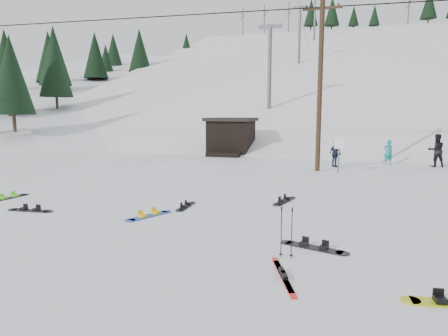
% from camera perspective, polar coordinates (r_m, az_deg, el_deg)
% --- Properties ---
extents(ground, '(200.00, 200.00, 0.00)m').
position_cam_1_polar(ground, '(9.22, -7.69, -11.69)').
color(ground, silver).
rests_on(ground, ground).
extents(ski_slope, '(60.00, 85.24, 65.97)m').
position_cam_1_polar(ski_slope, '(64.70, 14.26, -5.90)').
color(ski_slope, white).
rests_on(ski_slope, ground).
extents(ridge_left, '(47.54, 95.03, 58.38)m').
position_cam_1_polar(ridge_left, '(69.99, -17.11, -4.13)').
color(ridge_left, silver).
rests_on(ridge_left, ground).
extents(treeline_left, '(20.00, 64.00, 10.00)m').
position_cam_1_polar(treeline_left, '(61.04, -20.31, 4.45)').
color(treeline_left, black).
rests_on(treeline_left, ground).
extents(treeline_crest, '(50.00, 6.00, 10.00)m').
position_cam_1_polar(treeline_crest, '(93.94, 15.81, 5.65)').
color(treeline_crest, black).
rests_on(treeline_crest, ski_slope).
extents(utility_pole, '(2.00, 0.26, 9.00)m').
position_cam_1_polar(utility_pole, '(21.94, 13.56, 11.82)').
color(utility_pole, '#3A2819').
rests_on(utility_pole, ground).
extents(trail_sign, '(0.50, 0.09, 1.85)m').
position_cam_1_polar(trail_sign, '(21.47, 16.11, 2.72)').
color(trail_sign, '#595B60').
rests_on(trail_sign, ground).
extents(lift_hut, '(3.40, 4.10, 2.75)m').
position_cam_1_polar(lift_hut, '(30.12, 1.02, 4.57)').
color(lift_hut, black).
rests_on(lift_hut, ground).
extents(lift_tower_near, '(2.20, 0.36, 8.00)m').
position_cam_1_polar(lift_tower_near, '(38.91, 6.56, 14.84)').
color(lift_tower_near, '#595B60').
rests_on(lift_tower_near, ski_slope).
extents(lift_tower_mid, '(2.20, 0.36, 8.00)m').
position_cam_1_polar(lift_tower_mid, '(59.42, 10.75, 18.64)').
color(lift_tower_mid, '#595B60').
rests_on(lift_tower_mid, ski_slope).
extents(lift_tower_far, '(2.20, 0.36, 8.00)m').
position_cam_1_polar(lift_tower_far, '(80.20, 12.84, 20.44)').
color(lift_tower_far, '#595B60').
rests_on(lift_tower_far, ski_slope).
extents(hero_snowboard, '(0.85, 1.57, 0.12)m').
position_cam_1_polar(hero_snowboard, '(12.27, -10.66, -6.66)').
color(hero_snowboard, blue).
rests_on(hero_snowboard, ground).
extents(hero_skis, '(0.79, 1.80, 0.10)m').
position_cam_1_polar(hero_skis, '(7.90, 8.44, -14.90)').
color(hero_skis, red).
rests_on(hero_skis, ground).
extents(ski_poles, '(0.30, 0.08, 1.10)m').
position_cam_1_polar(ski_poles, '(8.71, 8.91, -8.97)').
color(ski_poles, black).
rests_on(ski_poles, ground).
extents(board_scatter_a, '(1.56, 0.42, 0.11)m').
position_cam_1_polar(board_scatter_a, '(14.11, -25.94, -5.43)').
color(board_scatter_a, black).
rests_on(board_scatter_a, ground).
extents(board_scatter_b, '(0.34, 1.44, 0.10)m').
position_cam_1_polar(board_scatter_b, '(13.30, -5.47, -5.44)').
color(board_scatter_b, black).
rests_on(board_scatter_b, ground).
extents(board_scatter_c, '(0.42, 1.59, 0.11)m').
position_cam_1_polar(board_scatter_c, '(16.53, -28.34, -3.73)').
color(board_scatter_c, black).
rests_on(board_scatter_c, ground).
extents(board_scatter_d, '(1.59, 0.68, 0.11)m').
position_cam_1_polar(board_scatter_d, '(9.54, 12.71, -10.95)').
color(board_scatter_d, black).
rests_on(board_scatter_d, ground).
extents(board_scatter_f, '(0.60, 1.65, 0.12)m').
position_cam_1_polar(board_scatter_f, '(14.19, 8.64, -4.64)').
color(board_scatter_f, black).
rests_on(board_scatter_f, ground).
extents(skier_teal, '(0.62, 0.51, 1.48)m').
position_cam_1_polar(skier_teal, '(26.09, 22.40, 2.11)').
color(skier_teal, '#0E888F').
rests_on(skier_teal, ground).
extents(skier_dark, '(1.05, 0.89, 1.90)m').
position_cam_1_polar(skier_dark, '(26.04, 28.06, 2.24)').
color(skier_dark, black).
rests_on(skier_dark, ground).
extents(skier_navy, '(0.89, 0.90, 1.53)m').
position_cam_1_polar(skier_navy, '(23.80, 15.61, 1.97)').
color(skier_navy, '#171F3A').
rests_on(skier_navy, ground).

